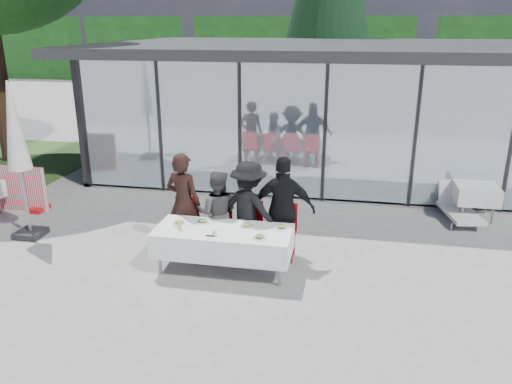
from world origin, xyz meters
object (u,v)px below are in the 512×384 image
at_px(diner_chair_b, 219,223).
at_px(plate_extra, 260,237).
at_px(diner_chair_c, 250,225).
at_px(diner_chair_d, 284,228).
at_px(lounger, 458,207).
at_px(diner_d, 284,209).
at_px(plate_c, 247,226).
at_px(diner_c, 249,210).
at_px(juice_bottle, 180,225).
at_px(dining_table, 223,241).
at_px(diner_b, 217,213).
at_px(diner_a, 184,203).
at_px(plate_b, 203,221).
at_px(plate_d, 282,227).
at_px(spare_table_right, 476,194).
at_px(market_umbrella, 16,137).
at_px(diner_chair_a, 186,221).
at_px(folded_eyeglasses, 210,236).
at_px(plate_a, 179,222).

relative_size(diner_chair_b, plate_extra, 4.13).
relative_size(diner_chair_c, diner_chair_d, 1.00).
height_order(plate_extra, lounger, plate_extra).
bearing_deg(diner_d, plate_c, 41.19).
xyz_separation_m(diner_c, plate_extra, (0.37, -0.91, -0.10)).
relative_size(diner_chair_c, juice_bottle, 6.25).
bearing_deg(diner_chair_d, diner_c, -171.66).
relative_size(dining_table, diner_b, 1.46).
bearing_deg(juice_bottle, dining_table, 11.06).
height_order(diner_a, plate_b, diner_a).
distance_m(diner_c, juice_bottle, 1.27).
distance_m(plate_d, spare_table_right, 4.84).
relative_size(plate_b, market_umbrella, 0.08).
bearing_deg(diner_chair_a, folded_eyeglasses, -54.29).
bearing_deg(diner_a, diner_chair_b, -158.42).
height_order(diner_chair_d, plate_d, diner_chair_d).
bearing_deg(plate_a, plate_extra, -13.27).
distance_m(diner_chair_c, plate_c, 0.63).
height_order(diner_chair_a, market_umbrella, market_umbrella).
bearing_deg(diner_a, diner_chair_d, -163.82).
bearing_deg(plate_extra, juice_bottle, 175.21).
height_order(diner_b, diner_c, diner_c).
bearing_deg(diner_c, diner_chair_b, 10.77).
bearing_deg(diner_chair_c, lounger, 32.15).
xyz_separation_m(diner_c, diner_chair_d, (0.61, 0.09, -0.33)).
bearing_deg(lounger, diner_chair_c, -147.85).
xyz_separation_m(diner_chair_c, market_umbrella, (-4.37, -0.08, 1.45)).
bearing_deg(plate_b, market_umbrella, 172.97).
bearing_deg(plate_c, plate_d, 4.58).
xyz_separation_m(plate_d, plate_extra, (-0.28, -0.47, 0.00)).
bearing_deg(spare_table_right, diner_b, -151.55).
distance_m(folded_eyeglasses, lounger, 5.72).
bearing_deg(plate_c, diner_d, 41.73).
height_order(juice_bottle, folded_eyeglasses, juice_bottle).
height_order(diner_chair_d, plate_c, diner_chair_d).
bearing_deg(diner_chair_a, spare_table_right, 24.94).
xyz_separation_m(diner_c, plate_d, (0.65, -0.44, -0.10)).
relative_size(plate_a, lounger, 0.17).
bearing_deg(plate_b, plate_extra, -23.72).
distance_m(diner_chair_b, lounger, 5.23).
relative_size(plate_b, plate_d, 1.00).
relative_size(diner_chair_c, folded_eyeglasses, 6.96).
xyz_separation_m(diner_chair_a, market_umbrella, (-3.18, -0.08, 1.45)).
bearing_deg(lounger, diner_d, -142.45).
relative_size(diner_chair_b, plate_d, 4.13).
bearing_deg(spare_table_right, plate_b, -148.39).
distance_m(dining_table, diner_c, 0.80).
relative_size(diner_chair_a, diner_d, 0.53).
height_order(diner_chair_c, plate_c, diner_chair_c).
xyz_separation_m(dining_table, juice_bottle, (-0.70, -0.14, 0.29)).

